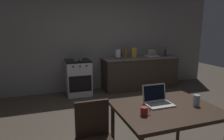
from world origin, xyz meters
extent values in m
plane|color=#473D33|center=(0.00, 0.00, 0.00)|extent=(12.00, 12.00, 0.00)
cube|color=gray|center=(0.30, 2.57, 1.35)|extent=(6.40, 0.10, 2.71)
cube|color=#382D23|center=(1.19, 2.22, 0.42)|extent=(2.10, 0.60, 0.84)
cube|color=#66605B|center=(1.19, 2.22, 0.86)|extent=(2.16, 0.64, 0.04)
cube|color=#B7BABF|center=(-0.55, 2.22, 0.42)|extent=(0.60, 0.60, 0.84)
cube|color=black|center=(-0.55, 2.22, 0.86)|extent=(0.60, 0.60, 0.04)
cube|color=black|center=(-0.55, 1.92, 0.35)|extent=(0.54, 0.01, 0.39)
cylinder|color=black|center=(-0.71, 1.91, 0.78)|extent=(0.04, 0.02, 0.04)
cylinder|color=black|center=(-0.55, 1.91, 0.78)|extent=(0.04, 0.02, 0.04)
cylinder|color=black|center=(-0.39, 1.91, 0.78)|extent=(0.04, 0.02, 0.04)
cube|color=#332319|center=(-0.01, -0.78, 0.72)|extent=(1.16, 0.92, 0.04)
cylinder|color=#332319|center=(-0.53, -0.39, 0.35)|extent=(0.05, 0.05, 0.70)
cylinder|color=#332319|center=(0.51, -0.39, 0.35)|extent=(0.05, 0.05, 0.70)
cube|color=#2D2116|center=(-0.86, -0.63, 0.66)|extent=(0.38, 0.04, 0.42)
cube|color=silver|center=(-0.05, -0.72, 0.75)|extent=(0.32, 0.22, 0.02)
cube|color=black|center=(-0.05, -0.70, 0.76)|extent=(0.28, 0.12, 0.00)
cube|color=silver|center=(-0.05, -0.58, 0.87)|extent=(0.32, 0.05, 0.21)
cube|color=black|center=(-0.05, -0.59, 0.86)|extent=(0.29, 0.04, 0.18)
cylinder|color=black|center=(0.52, 2.22, 0.89)|extent=(0.15, 0.15, 0.02)
cylinder|color=silver|center=(0.52, 2.22, 1.00)|extent=(0.14, 0.14, 0.20)
cylinder|color=silver|center=(0.52, 2.22, 1.11)|extent=(0.09, 0.09, 0.02)
cube|color=black|center=(0.61, 2.22, 1.01)|extent=(0.02, 0.02, 0.14)
cylinder|color=#2D2D33|center=(1.95, 2.17, 0.97)|extent=(0.07, 0.07, 0.17)
cone|color=#2D2D33|center=(1.95, 2.17, 1.08)|extent=(0.07, 0.07, 0.06)
cylinder|color=black|center=(1.95, 2.17, 1.12)|extent=(0.03, 0.03, 0.02)
cylinder|color=gray|center=(-0.55, 2.20, 0.89)|extent=(0.21, 0.21, 0.01)
torus|color=gray|center=(-0.55, 2.20, 0.92)|extent=(0.22, 0.22, 0.02)
cylinder|color=black|center=(-0.55, 2.01, 0.90)|extent=(0.02, 0.18, 0.02)
cylinder|color=#9E2D28|center=(-0.36, -0.90, 0.79)|extent=(0.08, 0.08, 0.09)
torus|color=#9E2D28|center=(-0.31, -0.90, 0.79)|extent=(0.05, 0.01, 0.05)
cylinder|color=#99B7C6|center=(0.35, -0.86, 0.81)|extent=(0.08, 0.08, 0.13)
cube|color=gold|center=(1.00, 2.24, 1.01)|extent=(0.13, 0.05, 0.26)
cube|color=silver|center=(1.54, 2.22, 0.90)|extent=(0.34, 0.26, 0.03)
cylinder|color=beige|center=(1.47, 2.22, 1.00)|extent=(0.04, 0.18, 0.18)
cylinder|color=beige|center=(1.54, 2.22, 1.00)|extent=(0.04, 0.18, 0.18)
cylinder|color=beige|center=(1.61, 2.22, 1.00)|extent=(0.04, 0.18, 0.18)
cylinder|color=#8C601E|center=(0.78, 2.30, 0.99)|extent=(0.08, 0.08, 0.22)
cone|color=#8C601E|center=(0.78, 2.30, 1.13)|extent=(0.08, 0.08, 0.06)
cylinder|color=black|center=(0.78, 2.30, 1.17)|extent=(0.04, 0.04, 0.02)
camera|label=1|loc=(-1.31, -2.62, 1.64)|focal=31.51mm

